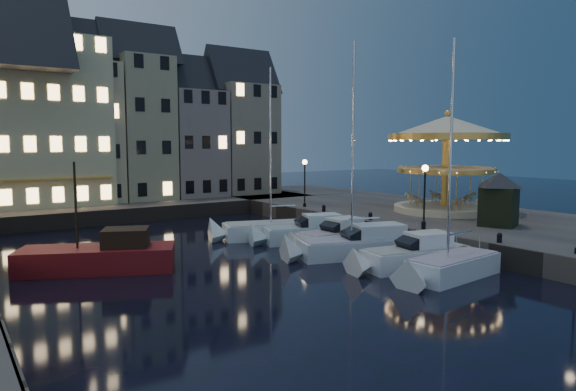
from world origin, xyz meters
TOP-DOWN VIEW (x-y plane):
  - ground at (0.00, 0.00)m, footprint 160.00×160.00m
  - quay_east at (14.00, 6.00)m, footprint 16.00×56.00m
  - quay_north at (-8.00, 28.00)m, footprint 44.00×12.00m
  - quaywall_e at (6.00, 6.00)m, footprint 0.15×44.00m
  - quaywall_n at (-6.00, 22.00)m, footprint 48.00×0.15m
  - streetlamp_b at (7.20, 1.00)m, footprint 0.44×0.44m
  - streetlamp_c at (7.20, 14.50)m, footprint 0.44×0.44m
  - streetlamp_d at (18.50, 8.00)m, footprint 0.44×0.44m
  - bollard_a at (6.60, -5.00)m, footprint 0.30×0.30m
  - bollard_b at (6.60, 0.50)m, footprint 0.30×0.30m
  - bollard_c at (6.60, 5.50)m, footprint 0.30×0.30m
  - bollard_d at (6.60, 11.00)m, footprint 0.30×0.30m
  - townhouse_nb at (-14.05, 30.00)m, footprint 6.16×8.00m
  - townhouse_nc at (-8.00, 30.00)m, footprint 6.82×8.00m
  - townhouse_nd at (-2.25, 30.00)m, footprint 5.50×8.00m
  - townhouse_ne at (3.20, 30.00)m, footprint 6.16×8.00m
  - townhouse_nf at (9.25, 30.00)m, footprint 6.82×8.00m
  - hotel_corner at (-14.00, 30.00)m, footprint 17.60×9.00m
  - motorboat_a at (1.66, -5.36)m, footprint 6.72×2.74m
  - motorboat_b at (1.84, -2.78)m, footprint 7.30×3.23m
  - motorboat_c at (1.46, 1.12)m, footprint 8.99×4.91m
  - motorboat_d at (1.72, 3.92)m, footprint 6.61×2.28m
  - motorboat_e at (1.51, 6.56)m, footprint 7.54×4.32m
  - motorboat_f at (0.67, 9.29)m, footprint 9.49×5.12m
  - red_fishing_boat at (-12.37, 6.32)m, footprint 8.47×5.89m
  - carousel at (14.78, 5.36)m, footprint 9.43×9.43m
  - ticket_kiosk at (11.81, -1.45)m, footprint 3.52×3.52m

SIDE VIEW (x-z plane):
  - ground at x=0.00m, z-range 0.00..0.00m
  - motorboat_f at x=0.67m, z-range -5.83..6.89m
  - motorboat_a at x=1.66m, z-range -5.01..6.08m
  - motorboat_d at x=1.72m, z-range -0.44..1.71m
  - motorboat_b at x=1.84m, z-range -0.44..1.71m
  - motorboat_e at x=1.51m, z-range -0.44..1.71m
  - quay_east at x=14.00m, z-range 0.00..1.30m
  - quay_north at x=-8.00m, z-range 0.00..1.30m
  - quaywall_e at x=6.00m, z-range 0.00..1.30m
  - quaywall_n at x=-6.00m, z-range 0.00..1.30m
  - motorboat_c at x=1.46m, z-range -5.35..6.71m
  - red_fishing_boat at x=-12.37m, z-range -2.35..3.76m
  - bollard_a at x=6.60m, z-range 1.32..1.89m
  - bollard_b at x=6.60m, z-range 1.32..1.89m
  - bollard_c at x=6.60m, z-range 1.32..1.89m
  - bollard_d at x=6.60m, z-range 1.32..1.89m
  - ticket_kiosk at x=11.81m, z-range 1.69..5.81m
  - streetlamp_b at x=7.20m, z-range 1.93..6.10m
  - streetlamp_c at x=7.20m, z-range 1.93..6.10m
  - streetlamp_d at x=18.50m, z-range 1.93..6.10m
  - carousel at x=14.78m, z-range 2.61..10.86m
  - townhouse_ne at x=3.20m, z-range 1.38..14.18m
  - townhouse_nb at x=-14.05m, z-range 1.38..15.18m
  - townhouse_nf at x=9.25m, z-range 1.38..15.18m
  - townhouse_nc at x=-8.00m, z-range 1.38..16.18m
  - townhouse_nd at x=-2.25m, z-range 1.38..17.18m
  - hotel_corner at x=-14.00m, z-range 1.38..18.18m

